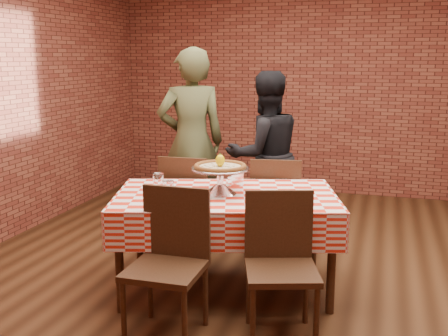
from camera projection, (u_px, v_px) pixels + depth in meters
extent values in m
plane|color=black|center=(279.00, 279.00, 4.37)|extent=(6.00, 6.00, 0.00)
plane|color=maroon|center=(326.00, 82.00, 6.88)|extent=(5.50, 0.00, 5.50)
cube|color=#3D2415|center=(226.00, 242.00, 4.13)|extent=(1.84, 1.39, 0.75)
cylinder|color=beige|center=(220.00, 167.00, 4.02)|extent=(0.47, 0.47, 0.03)
ellipsoid|color=yellow|center=(220.00, 160.00, 4.01)|extent=(0.08, 0.08, 0.09)
cylinder|color=white|center=(168.00, 190.00, 3.91)|extent=(0.10, 0.10, 0.13)
cylinder|color=white|center=(159.00, 182.00, 4.16)|extent=(0.10, 0.10, 0.13)
cylinder|color=white|center=(297.00, 196.00, 3.97)|extent=(0.22, 0.22, 0.01)
cube|color=white|center=(299.00, 199.00, 3.89)|extent=(0.06, 0.05, 0.00)
cube|color=white|center=(304.00, 199.00, 3.90)|extent=(0.05, 0.04, 0.00)
cube|color=silver|center=(236.00, 176.00, 4.31)|extent=(0.13, 0.13, 0.15)
imported|color=#474C2C|center=(191.00, 142.00, 5.37)|extent=(0.81, 0.72, 1.86)
imported|color=black|center=(265.00, 155.00, 5.29)|extent=(1.01, 0.96, 1.64)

